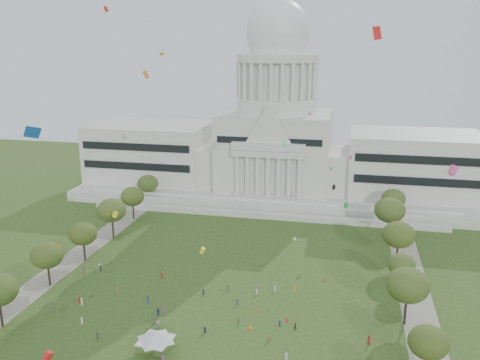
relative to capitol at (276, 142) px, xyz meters
name	(u,v)px	position (x,y,z in m)	size (l,w,h in m)	color
ground	(194,343)	(0.00, -113.59, -22.30)	(400.00, 400.00, 0.00)	#324C1C
capitol	(276,142)	(0.00, 0.00, 0.00)	(160.00, 64.50, 91.30)	silver
path_left	(66,264)	(-48.00, -83.59, -22.28)	(8.00, 160.00, 0.04)	gray
path_right	(416,299)	(48.00, -83.59, -22.28)	(8.00, 160.00, 0.04)	gray
row_tree_r_1	(428,342)	(46.22, -115.34, -14.64)	(7.58, 7.58, 10.78)	black
row_tree_l_2	(47,255)	(-45.04, -96.29, -13.79)	(8.42, 8.42, 11.97)	black
row_tree_r_2	(408,285)	(44.17, -96.15, -12.64)	(9.55, 9.55, 13.58)	black
row_tree_l_3	(83,234)	(-44.09, -79.67, -14.09)	(8.12, 8.12, 11.55)	black
row_tree_r_3	(401,264)	(44.40, -79.10, -15.21)	(7.01, 7.01, 9.98)	black
row_tree_l_4	(112,210)	(-44.08, -61.17, -12.90)	(9.29, 9.29, 13.21)	black
row_tree_r_4	(399,235)	(44.76, -63.55, -13.01)	(9.19, 9.19, 13.06)	black
row_tree_l_5	(133,196)	(-45.22, -42.58, -13.88)	(8.33, 8.33, 11.85)	black
row_tree_r_5	(390,210)	(43.49, -43.40, -12.37)	(9.82, 9.82, 13.96)	black
row_tree_l_6	(148,183)	(-46.87, -24.45, -14.02)	(8.19, 8.19, 11.64)	black
row_tree_r_6	(393,199)	(45.96, -25.46, -13.79)	(8.42, 8.42, 11.97)	black
event_tent	(155,335)	(-6.69, -118.34, -18.49)	(9.78, 9.78, 4.90)	#4C4C4C
person_0	(369,340)	(36.16, -105.91, -21.31)	(0.96, 0.63, 1.97)	#B21E1E
person_2	(296,326)	(20.39, -103.81, -21.50)	(0.77, 0.48, 1.59)	#26262B
person_3	(269,338)	(15.39, -109.42, -21.54)	(0.97, 0.50, 1.51)	olive
person_4	(238,321)	(7.54, -104.35, -21.52)	(0.91, 0.49, 1.55)	olive
person_5	(158,325)	(-9.47, -109.91, -21.33)	(1.79, 0.71, 1.93)	silver
person_8	(158,312)	(-11.55, -104.71, -21.37)	(0.90, 0.55, 1.85)	navy
person_10	(280,323)	(16.78, -103.05, -21.57)	(0.85, 0.46, 1.45)	navy
distant_crowd	(151,299)	(-15.62, -99.00, -21.44)	(60.32, 36.71, 1.93)	#33723F
kite_swarm	(206,212)	(1.11, -106.59, 4.86)	(85.10, 101.26, 64.40)	green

